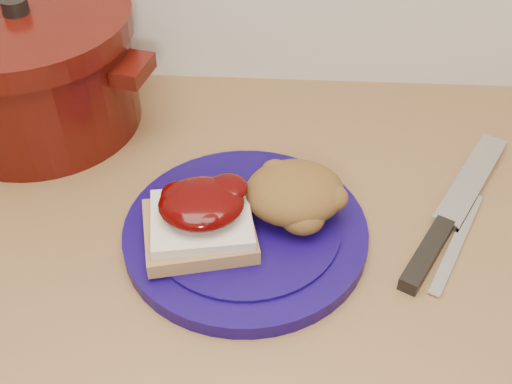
# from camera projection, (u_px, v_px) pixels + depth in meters

# --- Properties ---
(plate) EXTENTS (0.29, 0.29, 0.02)m
(plate) POSITION_uv_depth(u_px,v_px,m) (246.00, 233.00, 0.68)
(plate) COLOR #0F0442
(plate) RESTS_ON wood_countertop
(sandwich) EXTENTS (0.13, 0.12, 0.05)m
(sandwich) POSITION_uv_depth(u_px,v_px,m) (200.00, 218.00, 0.65)
(sandwich) COLOR olive
(sandwich) RESTS_ON plate
(stuffing_mound) EXTENTS (0.12, 0.10, 0.05)m
(stuffing_mound) POSITION_uv_depth(u_px,v_px,m) (294.00, 193.00, 0.67)
(stuffing_mound) COLOR brown
(stuffing_mound) RESTS_ON plate
(chef_knife) EXTENTS (0.16, 0.26, 0.02)m
(chef_knife) POSITION_uv_depth(u_px,v_px,m) (440.00, 231.00, 0.69)
(chef_knife) COLOR black
(chef_knife) RESTS_ON wood_countertop
(butter_knife) EXTENTS (0.08, 0.15, 0.00)m
(butter_knife) POSITION_uv_depth(u_px,v_px,m) (458.00, 241.00, 0.68)
(butter_knife) COLOR silver
(butter_knife) RESTS_ON wood_countertop
(dutch_oven) EXTENTS (0.32, 0.32, 0.17)m
(dutch_oven) POSITION_uv_depth(u_px,v_px,m) (32.00, 69.00, 0.80)
(dutch_oven) COLOR #3C0A06
(dutch_oven) RESTS_ON wood_countertop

